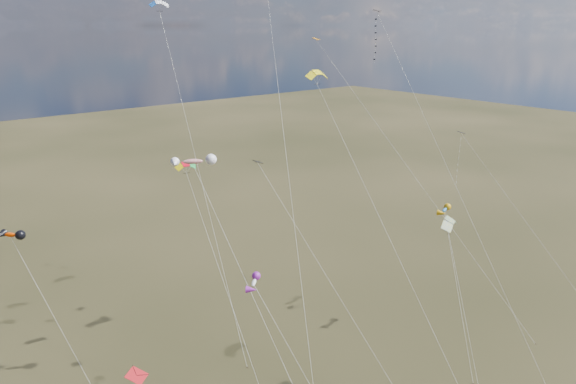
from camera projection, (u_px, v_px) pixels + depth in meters
diamond_black_high at (387, 60)px, 55.57m from camera, size 1.47×26.39×36.38m
diamond_navy_tall at (266, 4)px, 54.78m from camera, size 13.75×25.76×43.22m
diamond_black_mid at (307, 243)px, 48.64m from camera, size 4.53×19.26×22.17m
diamond_navy_right at (465, 166)px, 62.04m from camera, size 10.77×15.72×22.71m
diamond_orange_center at (396, 150)px, 58.37m from camera, size 13.45×24.52×33.41m
parafoil_yellow at (318, 74)px, 55.80m from camera, size 4.29×26.32×30.54m
parafoil_blue_white at (160, 5)px, 59.53m from camera, size 4.02×21.15×37.86m
parafoil_striped at (450, 220)px, 47.10m from camera, size 5.99×10.22×18.37m
parafoil_tricolor at (186, 166)px, 54.35m from camera, size 3.01×17.57×21.25m
novelty_orange_black at (11, 235)px, 50.14m from camera, size 4.87×9.32×15.76m
novelty_white_purple at (254, 283)px, 43.61m from camera, size 3.51×12.59×14.32m
novelty_redwhite_stripe at (193, 162)px, 49.42m from camera, size 3.95×19.43×22.84m
novelty_blue_yellow at (445, 211)px, 59.25m from camera, size 8.48×10.74×14.87m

